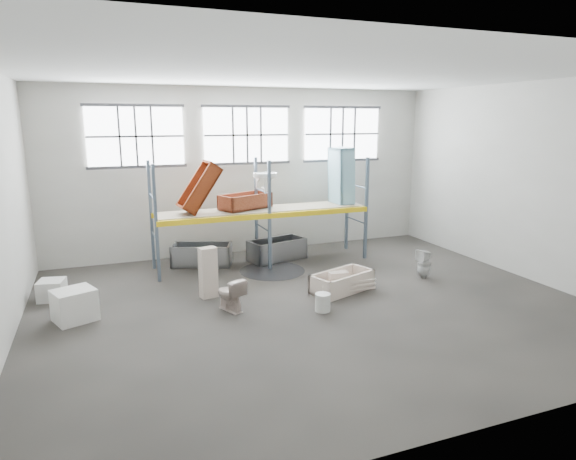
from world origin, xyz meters
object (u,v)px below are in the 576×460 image
bathtub_beige (342,282)px  carton_near (75,305)px  cistern_tall (208,273)px  bucket (323,302)px  toilet_beige (230,294)px  rust_tub_flat (245,201)px  steel_tub_left (202,255)px  steel_tub_right (277,249)px  toilet_white (424,264)px  blue_tub_upright (341,177)px

bathtub_beige → carton_near: 5.98m
bathtub_beige → cistern_tall: bearing=147.1°
bucket → carton_near: 5.17m
toilet_beige → bucket: 2.01m
rust_tub_flat → bucket: bearing=-82.7°
toilet_beige → bathtub_beige: bearing=163.2°
steel_tub_left → steel_tub_right: bearing=-6.1°
rust_tub_flat → bucket: size_ratio=3.75×
bathtub_beige → bucket: (-0.99, -1.01, -0.03)m
bathtub_beige → steel_tub_right: steel_tub_right is taller
bathtub_beige → toilet_white: bearing=-16.5°
bathtub_beige → toilet_beige: bearing=165.3°
bucket → rust_tub_flat: bearing=97.3°
toilet_beige → steel_tub_right: 4.09m
carton_near → bucket: bearing=-15.4°
toilet_white → steel_tub_right: bearing=-144.3°
rust_tub_flat → toilet_white: bearing=-36.5°
rust_tub_flat → blue_tub_upright: bearing=-0.9°
steel_tub_left → rust_tub_flat: size_ratio=1.13×
blue_tub_upright → bucket: bearing=-121.4°
cistern_tall → bucket: cistern_tall is taller
toilet_white → steel_tub_left: bearing=-131.3°
cistern_tall → bucket: 2.77m
toilet_white → rust_tub_flat: 5.14m
bathtub_beige → toilet_white: (2.46, 0.13, 0.15)m
steel_tub_left → rust_tub_flat: rust_tub_flat is taller
steel_tub_right → blue_tub_upright: size_ratio=0.97×
steel_tub_left → steel_tub_right: size_ratio=0.99×
cistern_tall → toilet_white: size_ratio=1.56×
steel_tub_right → carton_near: size_ratio=2.15×
toilet_white → bucket: size_ratio=1.95×
blue_tub_upright → carton_near: bearing=-160.3°
toilet_white → rust_tub_flat: rust_tub_flat is taller
cistern_tall → steel_tub_right: (2.56, 2.41, -0.29)m
cistern_tall → carton_near: 2.90m
blue_tub_upright → bucket: blue_tub_upright is taller
cistern_tall → steel_tub_left: cistern_tall is taller
toilet_beige → carton_near: size_ratio=0.96×
toilet_beige → bucket: bearing=135.9°
cistern_tall → blue_tub_upright: 5.42m
cistern_tall → rust_tub_flat: bearing=43.2°
cistern_tall → steel_tub_left: bearing=69.6°
bathtub_beige → steel_tub_right: size_ratio=0.94×
steel_tub_left → bathtub_beige: bearing=-51.0°
toilet_beige → cistern_tall: size_ratio=0.62×
toilet_white → carton_near: 8.43m
rust_tub_flat → toilet_beige: bearing=-111.9°
bathtub_beige → bucket: size_ratio=4.00×
bucket → toilet_beige: bearing=157.7°
toilet_white → blue_tub_upright: size_ratio=0.45×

